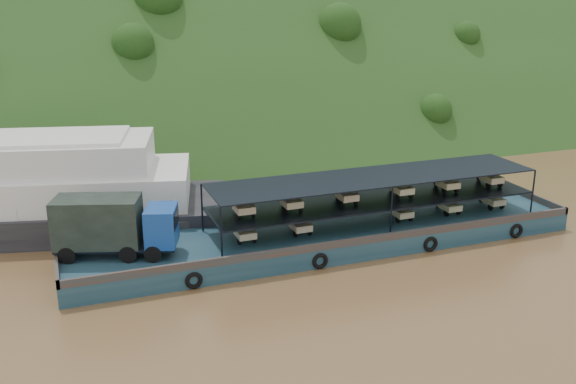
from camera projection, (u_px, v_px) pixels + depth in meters
name	position (u px, v px, depth m)	size (l,w,h in m)	color
ground	(331.00, 246.00, 43.80)	(160.00, 160.00, 0.00)	brown
hillside	(206.00, 138.00, 75.95)	(140.00, 28.00, 28.00)	#1F3B15
cargo_barge	(305.00, 231.00, 43.11)	(35.11, 7.18, 4.89)	#122E40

